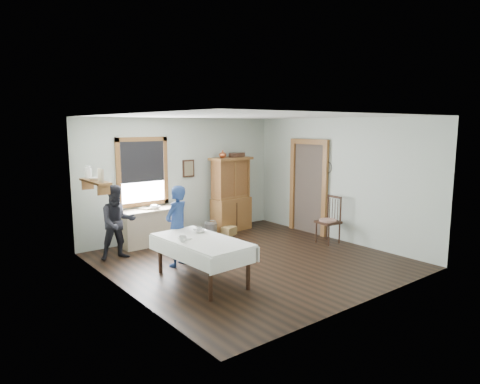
% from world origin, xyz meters
% --- Properties ---
extents(room, '(5.01, 5.01, 2.70)m').
position_xyz_m(room, '(0.00, 0.00, 1.35)').
color(room, black).
rests_on(room, ground).
extents(window, '(1.18, 0.07, 1.48)m').
position_xyz_m(window, '(-1.00, 2.46, 1.62)').
color(window, white).
rests_on(window, room).
extents(doorway, '(0.09, 1.14, 2.22)m').
position_xyz_m(doorway, '(2.46, 0.85, 1.16)').
color(doorway, '#4A3E35').
rests_on(doorway, room).
extents(wall_shelf, '(0.24, 1.00, 0.44)m').
position_xyz_m(wall_shelf, '(-2.37, 1.54, 1.57)').
color(wall_shelf, olive).
rests_on(wall_shelf, room).
extents(framed_picture, '(0.30, 0.04, 0.40)m').
position_xyz_m(framed_picture, '(0.15, 2.46, 1.55)').
color(framed_picture, '#331D12').
rests_on(framed_picture, room).
extents(rug_beater, '(0.01, 0.27, 0.27)m').
position_xyz_m(rug_beater, '(2.45, 0.30, 1.72)').
color(rug_beater, black).
rests_on(rug_beater, room).
extents(work_counter, '(1.36, 0.54, 0.77)m').
position_xyz_m(work_counter, '(-0.97, 2.20, 0.39)').
color(work_counter, tan).
rests_on(work_counter, room).
extents(china_hutch, '(1.08, 0.57, 1.77)m').
position_xyz_m(china_hutch, '(1.14, 2.15, 0.89)').
color(china_hutch, olive).
rests_on(china_hutch, room).
extents(dining_table, '(1.03, 1.82, 0.71)m').
position_xyz_m(dining_table, '(-1.32, -0.31, 0.35)').
color(dining_table, white).
rests_on(dining_table, room).
extents(spindle_chair, '(0.51, 0.51, 1.03)m').
position_xyz_m(spindle_chair, '(2.09, -0.08, 0.52)').
color(spindle_chair, '#331D12').
rests_on(spindle_chair, room).
extents(pail, '(0.37, 0.37, 0.32)m').
position_xyz_m(pail, '(0.38, 1.92, 0.16)').
color(pail, '#95989C').
rests_on(pail, room).
extents(wicker_basket, '(0.39, 0.33, 0.20)m').
position_xyz_m(wicker_basket, '(0.80, 1.79, 0.10)').
color(wicker_basket, olive).
rests_on(wicker_basket, room).
extents(woman_blue, '(0.59, 0.50, 1.37)m').
position_xyz_m(woman_blue, '(-1.24, 0.62, 0.68)').
color(woman_blue, navy).
rests_on(woman_blue, room).
extents(figure_dark, '(0.71, 0.58, 1.32)m').
position_xyz_m(figure_dark, '(-1.92, 1.67, 0.66)').
color(figure_dark, black).
rests_on(figure_dark, room).
extents(table_cup_a, '(0.15, 0.15, 0.10)m').
position_xyz_m(table_cup_a, '(-1.64, -0.27, 0.76)').
color(table_cup_a, silver).
rests_on(table_cup_a, dining_table).
extents(table_cup_b, '(0.12, 0.12, 0.09)m').
position_xyz_m(table_cup_b, '(-1.10, 0.10, 0.75)').
color(table_cup_b, silver).
rests_on(table_cup_b, dining_table).
extents(table_bowl, '(0.25, 0.25, 0.06)m').
position_xyz_m(table_bowl, '(-1.10, 0.07, 0.74)').
color(table_bowl, silver).
rests_on(table_bowl, dining_table).
extents(counter_book, '(0.24, 0.28, 0.02)m').
position_xyz_m(counter_book, '(-1.16, 2.23, 0.78)').
color(counter_book, '#73674C').
rests_on(counter_book, work_counter).
extents(counter_bowl, '(0.27, 0.27, 0.07)m').
position_xyz_m(counter_bowl, '(-0.90, 2.12, 0.81)').
color(counter_bowl, silver).
rests_on(counter_bowl, work_counter).
extents(shelf_bowl, '(0.22, 0.22, 0.05)m').
position_xyz_m(shelf_bowl, '(-2.37, 1.55, 1.60)').
color(shelf_bowl, silver).
rests_on(shelf_bowl, wall_shelf).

